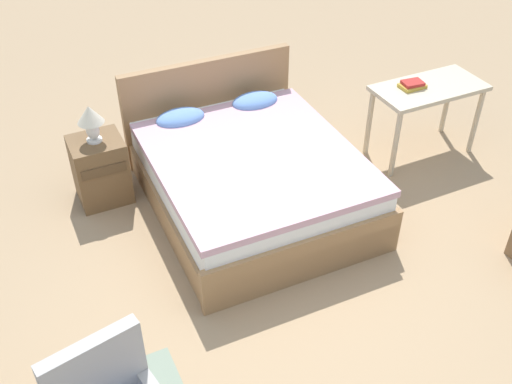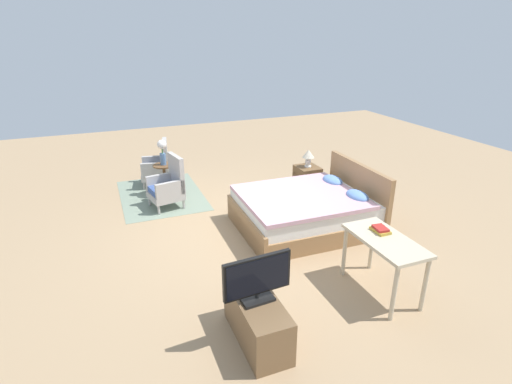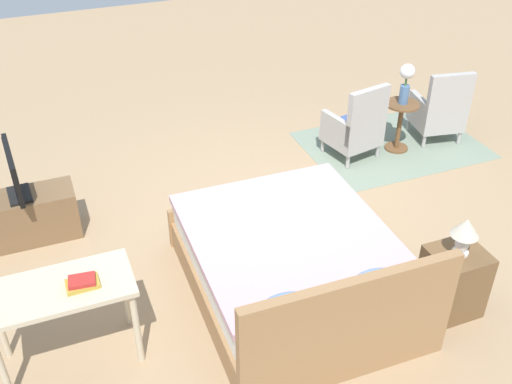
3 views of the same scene
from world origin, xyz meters
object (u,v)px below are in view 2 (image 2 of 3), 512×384
at_px(table_lamp, 308,156).
at_px(bed, 307,210).
at_px(tv_stand, 257,320).
at_px(vanity_desk, 385,247).
at_px(nightstand, 307,182).
at_px(tv_flatscreen, 257,278).
at_px(side_table, 165,176).
at_px(armchair_by_window_right, 168,186).
at_px(armchair_by_window_left, 158,167).
at_px(book_stack, 380,230).
at_px(flower_vase, 162,150).

bearing_deg(table_lamp, bed, -28.65).
relative_size(tv_stand, vanity_desk, 0.92).
bearing_deg(vanity_desk, tv_stand, -83.15).
bearing_deg(nightstand, vanity_desk, -11.66).
xyz_separation_m(nightstand, tv_flatscreen, (3.18, -2.29, 0.44)).
height_order(tv_stand, vanity_desk, vanity_desk).
distance_m(side_table, tv_flatscreen, 4.28).
relative_size(nightstand, tv_stand, 0.62).
xyz_separation_m(armchair_by_window_right, tv_flatscreen, (3.69, 0.21, 0.35)).
relative_size(armchair_by_window_left, side_table, 1.52).
distance_m(bed, armchair_by_window_left, 3.38).
xyz_separation_m(bed, nightstand, (-1.13, 0.62, -0.00)).
relative_size(nightstand, vanity_desk, 0.57).
xyz_separation_m(bed, tv_flatscreen, (2.05, -1.68, 0.44)).
distance_m(table_lamp, book_stack, 2.86).
xyz_separation_m(armchair_by_window_left, table_lamp, (1.67, 2.51, 0.43)).
relative_size(tv_flatscreen, book_stack, 3.05).
distance_m(bed, book_stack, 1.74).
bearing_deg(flower_vase, side_table, 0.00).
bearing_deg(armchair_by_window_right, armchair_by_window_left, 179.99).
xyz_separation_m(side_table, tv_flatscreen, (4.27, 0.18, 0.36)).
xyz_separation_m(armchair_by_window_right, vanity_desk, (3.48, 1.89, 0.23)).
bearing_deg(side_table, tv_flatscreen, 2.41).
height_order(table_lamp, vanity_desk, table_lamp).
xyz_separation_m(nightstand, table_lamp, (0.00, 0.00, 0.51)).
xyz_separation_m(side_table, flower_vase, (0.00, 0.00, 0.52)).
bearing_deg(table_lamp, armchair_by_window_right, -101.49).
distance_m(armchair_by_window_left, vanity_desk, 5.02).
relative_size(flower_vase, vanity_desk, 0.46).
xyz_separation_m(flower_vase, vanity_desk, (4.06, 1.86, -0.28)).
bearing_deg(flower_vase, tv_flatscreen, 2.41).
height_order(bed, book_stack, bed).
relative_size(bed, armchair_by_window_right, 2.24).
height_order(armchair_by_window_right, vanity_desk, armchair_by_window_right).
xyz_separation_m(flower_vase, tv_flatscreen, (4.27, 0.18, -0.16)).
bearing_deg(tv_stand, bed, 140.67).
distance_m(nightstand, tv_stand, 3.92).
xyz_separation_m(flower_vase, book_stack, (3.90, 1.91, -0.15)).
bearing_deg(bed, table_lamp, 151.35).
height_order(armchair_by_window_right, tv_flatscreen, tv_flatscreen).
distance_m(side_table, flower_vase, 0.52).
distance_m(flower_vase, book_stack, 4.34).
bearing_deg(nightstand, table_lamp, 90.00).
height_order(tv_stand, book_stack, book_stack).
xyz_separation_m(table_lamp, tv_stand, (3.17, -2.29, -0.57)).
bearing_deg(tv_stand, vanity_desk, 96.85).
height_order(side_table, table_lamp, table_lamp).
bearing_deg(armchair_by_window_left, table_lamp, 56.32).
relative_size(armchair_by_window_right, table_lamp, 2.79).
relative_size(nightstand, book_stack, 2.59).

